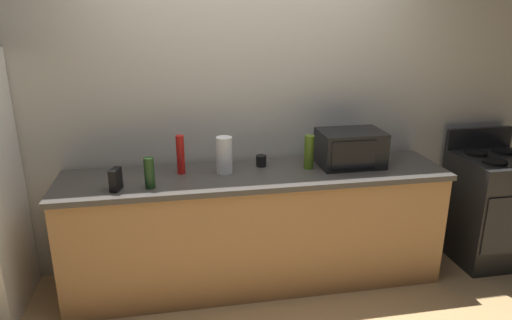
# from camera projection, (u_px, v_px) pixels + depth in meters

# --- Properties ---
(ground_plane) EXTENTS (8.00, 8.00, 0.00)m
(ground_plane) POSITION_uv_depth(u_px,v_px,m) (266.00, 310.00, 3.29)
(ground_plane) COLOR tan
(back_wall) EXTENTS (6.40, 0.10, 2.70)m
(back_wall) POSITION_uv_depth(u_px,v_px,m) (247.00, 102.00, 3.63)
(back_wall) COLOR beige
(back_wall) RESTS_ON ground_plane
(counter_run) EXTENTS (2.84, 0.64, 0.90)m
(counter_run) POSITION_uv_depth(u_px,v_px,m) (256.00, 228.00, 3.52)
(counter_run) COLOR #B27F4C
(counter_run) RESTS_ON ground_plane
(stove_range) EXTENTS (0.60, 0.61, 1.08)m
(stove_range) POSITION_uv_depth(u_px,v_px,m) (491.00, 208.00, 3.86)
(stove_range) COLOR black
(stove_range) RESTS_ON ground_plane
(microwave) EXTENTS (0.48, 0.35, 0.27)m
(microwave) POSITION_uv_depth(u_px,v_px,m) (350.00, 148.00, 3.51)
(microwave) COLOR black
(microwave) RESTS_ON counter_run
(paper_towel_roll) EXTENTS (0.12, 0.12, 0.27)m
(paper_towel_roll) POSITION_uv_depth(u_px,v_px,m) (224.00, 155.00, 3.35)
(paper_towel_roll) COLOR white
(paper_towel_roll) RESTS_ON counter_run
(cordless_phone) EXTENTS (0.08, 0.12, 0.15)m
(cordless_phone) POSITION_uv_depth(u_px,v_px,m) (116.00, 180.00, 3.04)
(cordless_phone) COLOR black
(cordless_phone) RESTS_ON counter_run
(bottle_wine) EXTENTS (0.07, 0.07, 0.21)m
(bottle_wine) POSITION_uv_depth(u_px,v_px,m) (149.00, 173.00, 3.07)
(bottle_wine) COLOR #1E3F19
(bottle_wine) RESTS_ON counter_run
(bottle_olive_oil) EXTENTS (0.07, 0.07, 0.26)m
(bottle_olive_oil) POSITION_uv_depth(u_px,v_px,m) (309.00, 152.00, 3.44)
(bottle_olive_oil) COLOR #4C6B19
(bottle_olive_oil) RESTS_ON counter_run
(bottle_hot_sauce) EXTENTS (0.06, 0.06, 0.29)m
(bottle_hot_sauce) POSITION_uv_depth(u_px,v_px,m) (180.00, 155.00, 3.33)
(bottle_hot_sauce) COLOR red
(bottle_hot_sauce) RESTS_ON counter_run
(mug_black) EXTENTS (0.08, 0.08, 0.09)m
(mug_black) POSITION_uv_depth(u_px,v_px,m) (261.00, 161.00, 3.52)
(mug_black) COLOR black
(mug_black) RESTS_ON counter_run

